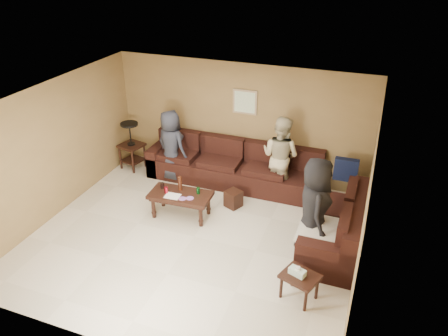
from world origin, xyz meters
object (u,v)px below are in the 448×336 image
(waste_bin, at_px, (233,199))
(person_middle, at_px, (280,156))
(side_table_right, at_px, (299,278))
(sectional_sofa, at_px, (263,188))
(end_table_left, at_px, (131,145))
(person_left, at_px, (171,145))
(person_right, at_px, (314,208))
(coffee_table, at_px, (180,197))

(waste_bin, distance_m, person_middle, 1.27)
(side_table_right, bearing_deg, sectional_sofa, 117.47)
(end_table_left, height_order, person_left, person_left)
(side_table_right, distance_m, person_right, 1.25)
(side_table_right, relative_size, person_right, 0.36)
(person_left, bearing_deg, coffee_table, 141.45)
(waste_bin, xyz_separation_m, person_left, (-1.63, 0.63, 0.61))
(side_table_right, distance_m, person_middle, 3.04)
(person_middle, bearing_deg, person_left, 22.28)
(coffee_table, xyz_separation_m, person_middle, (1.51, 1.47, 0.43))
(end_table_left, relative_size, side_table_right, 1.76)
(coffee_table, relative_size, side_table_right, 1.90)
(coffee_table, relative_size, person_left, 0.76)
(sectional_sofa, xyz_separation_m, person_middle, (0.20, 0.49, 0.51))
(end_table_left, height_order, waste_bin, end_table_left)
(side_table_right, xyz_separation_m, person_left, (-3.34, 2.63, 0.40))
(coffee_table, relative_size, waste_bin, 3.54)
(side_table_right, bearing_deg, waste_bin, 130.47)
(coffee_table, bearing_deg, side_table_right, -28.13)
(waste_bin, bearing_deg, person_middle, 50.02)
(person_left, distance_m, person_middle, 2.33)
(sectional_sofa, relative_size, person_right, 2.70)
(end_table_left, distance_m, waste_bin, 2.82)
(end_table_left, bearing_deg, person_right, -20.07)
(coffee_table, xyz_separation_m, side_table_right, (2.53, -1.35, -0.04))
(person_left, bearing_deg, end_table_left, 13.42)
(person_middle, bearing_deg, coffee_table, 61.79)
(sectional_sofa, xyz_separation_m, end_table_left, (-3.19, 0.41, 0.25))
(coffee_table, distance_m, end_table_left, 2.34)
(sectional_sofa, bearing_deg, end_table_left, 172.72)
(sectional_sofa, height_order, coffee_table, sectional_sofa)
(side_table_right, height_order, person_left, person_left)
(end_table_left, relative_size, waste_bin, 3.27)
(person_right, bearing_deg, side_table_right, 164.83)
(sectional_sofa, relative_size, coffee_table, 3.93)
(side_table_right, bearing_deg, person_right, 91.89)
(coffee_table, bearing_deg, person_right, -4.67)
(person_left, bearing_deg, person_right, 174.94)
(sectional_sofa, relative_size, waste_bin, 13.91)
(coffee_table, distance_m, person_right, 2.54)
(waste_bin, relative_size, person_middle, 0.20)
(person_middle, bearing_deg, waste_bin, 67.58)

